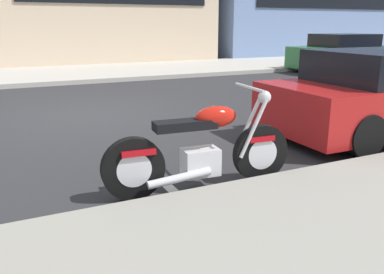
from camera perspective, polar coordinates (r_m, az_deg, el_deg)
name	(u,v)px	position (r m, az deg, el deg)	size (l,w,h in m)	color
ground_plane	(90,115)	(8.54, -14.11, 2.96)	(260.00, 260.00, 0.00)	#28282B
sidewalk_far_curb	(311,61)	(20.51, 16.35, 10.13)	(120.00, 5.00, 0.14)	#ADA89E
parking_stall_stripe	(161,179)	(4.90, -4.41, -5.95)	(0.12, 2.20, 0.01)	silver
parked_motorcycle	(202,151)	(4.49, 1.47, -2.02)	(2.20, 0.62, 1.14)	black
car_opposite_curb	(344,54)	(17.14, 20.48, 10.88)	(4.24, 2.01, 1.43)	#236638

